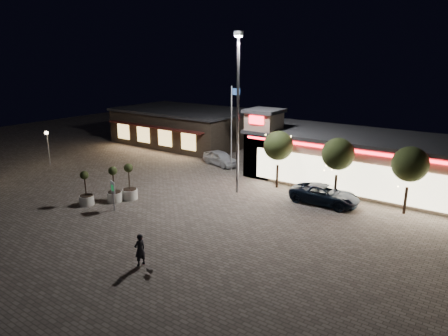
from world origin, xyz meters
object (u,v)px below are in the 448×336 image
Objects in this scene: planter_left at (114,191)px; white_sedan at (220,158)px; pickup_truck at (324,195)px; valet_sign at (113,190)px; planter_mid at (86,194)px; pedestrian at (140,250)px.

white_sedan is at bearing 88.44° from planter_left.
pickup_truck is 1.85× the size of planter_left.
valet_sign is (1.05, -14.35, 0.80)m from white_sedan.
white_sedan is 1.64× the size of planter_mid.
valet_sign reaches higher than white_sedan.
pedestrian is at bearing -30.58° from valet_sign.
pickup_truck is 13.43m from white_sedan.
pickup_truck is at bearing 172.13° from pedestrian.
pedestrian is 0.80× the size of valet_sign.
valet_sign is at bearing 129.25° from pickup_truck.
pickup_truck is at bearing -92.81° from white_sedan.
pickup_truck is 14.92m from pedestrian.
planter_left is (-8.65, 5.50, -0.03)m from pedestrian.
white_sedan is 13.13m from planter_left.
white_sedan is 14.86m from planter_mid.
pickup_truck is 1.95× the size of planter_mid.
pickup_truck is at bearing 33.84° from planter_left.
planter_left reaches higher than planter_mid.
pickup_truck is at bearing 40.56° from valet_sign.
valet_sign is (1.40, -1.22, 0.68)m from planter_left.
planter_left is at bearing 55.54° from planter_mid.
white_sedan is at bearing -146.69° from pedestrian.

